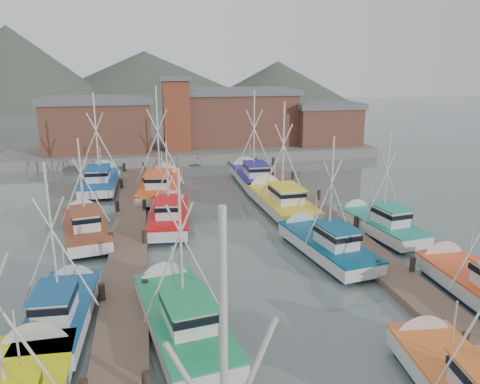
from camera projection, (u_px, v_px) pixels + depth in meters
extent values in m
plane|color=#546563|center=(258.00, 275.00, 25.50)|extent=(260.00, 260.00, 0.00)
cube|color=brown|center=(128.00, 253.00, 27.89)|extent=(2.20, 46.00, 0.40)
cylinder|color=black|center=(102.00, 299.00, 21.96)|extent=(0.30, 0.30, 1.50)
cylinder|color=black|center=(112.00, 244.00, 28.58)|extent=(0.30, 0.30, 1.50)
cylinder|color=black|center=(118.00, 210.00, 35.20)|extent=(0.30, 0.30, 1.50)
cylinder|color=black|center=(122.00, 187.00, 41.82)|extent=(0.30, 0.30, 1.50)
cylinder|color=black|center=(124.00, 170.00, 48.44)|extent=(0.30, 0.30, 1.50)
cylinder|color=black|center=(146.00, 295.00, 22.34)|extent=(0.30, 0.30, 1.50)
cylinder|color=black|center=(145.00, 242.00, 28.96)|extent=(0.30, 0.30, 1.50)
cylinder|color=black|center=(145.00, 209.00, 35.58)|extent=(0.30, 0.30, 1.50)
cylinder|color=black|center=(144.00, 186.00, 42.20)|extent=(0.30, 0.30, 1.50)
cylinder|color=black|center=(144.00, 170.00, 48.82)|extent=(0.30, 0.30, 1.50)
cube|color=brown|center=(348.00, 237.00, 30.56)|extent=(2.20, 46.00, 0.40)
cylinder|color=black|center=(464.00, 350.00, 18.01)|extent=(0.30, 0.30, 1.50)
cylinder|color=black|center=(377.00, 273.00, 24.63)|extent=(0.30, 0.30, 1.50)
cylinder|color=black|center=(328.00, 229.00, 31.25)|extent=(0.30, 0.30, 1.50)
cylinder|color=black|center=(295.00, 200.00, 37.86)|extent=(0.30, 0.30, 1.50)
cylinder|color=black|center=(273.00, 180.00, 44.48)|extent=(0.30, 0.30, 1.50)
cylinder|color=black|center=(256.00, 165.00, 51.10)|extent=(0.30, 0.30, 1.50)
cylinder|color=black|center=(412.00, 270.00, 25.01)|extent=(0.30, 0.30, 1.50)
cylinder|color=black|center=(356.00, 227.00, 31.63)|extent=(0.30, 0.30, 1.50)
cylinder|color=black|center=(319.00, 199.00, 38.24)|extent=(0.30, 0.30, 1.50)
cylinder|color=black|center=(293.00, 179.00, 44.86)|extent=(0.30, 0.30, 1.50)
cylinder|color=black|center=(273.00, 164.00, 51.48)|extent=(0.30, 0.30, 1.50)
cube|color=slate|center=(191.00, 148.00, 60.32)|extent=(44.00, 16.00, 1.20)
cube|color=brown|center=(99.00, 126.00, 55.45)|extent=(12.00, 8.00, 5.50)
cube|color=slate|center=(97.00, 100.00, 54.63)|extent=(12.72, 8.48, 0.70)
cube|color=brown|center=(237.00, 119.00, 60.48)|extent=(14.00, 9.00, 6.20)
cube|color=slate|center=(237.00, 91.00, 59.57)|extent=(14.84, 9.54, 0.70)
cube|color=brown|center=(325.00, 126.00, 59.96)|extent=(8.00, 6.00, 4.50)
cube|color=slate|center=(326.00, 105.00, 59.28)|extent=(8.48, 6.36, 0.70)
cube|color=brown|center=(176.00, 116.00, 54.94)|extent=(3.00, 3.00, 8.00)
cube|color=slate|center=(175.00, 79.00, 53.82)|extent=(3.60, 3.60, 0.50)
cone|color=#475042|center=(15.00, 107.00, 126.62)|extent=(110.00, 110.00, 42.00)
cone|color=#475042|center=(146.00, 101.00, 147.46)|extent=(140.00, 140.00, 30.00)
cone|color=#475042|center=(277.00, 101.00, 145.62)|extent=(90.00, 90.00, 24.00)
cone|color=silver|center=(416.00, 335.00, 18.86)|extent=(2.46, 1.31, 2.37)
cylinder|color=beige|center=(470.00, 329.00, 14.32)|extent=(2.03, 0.26, 4.43)
cylinder|color=beige|center=(454.00, 329.00, 16.07)|extent=(0.07, 0.07, 2.11)
cone|color=silver|center=(40.00, 345.00, 18.13)|extent=(2.68, 1.15, 2.66)
cylinder|color=beige|center=(20.00, 337.00, 13.28)|extent=(2.36, 0.14, 5.15)
cylinder|color=beige|center=(18.00, 346.00, 15.11)|extent=(0.08, 0.08, 2.56)
cube|color=black|center=(183.00, 334.00, 19.80)|extent=(3.57, 7.66, 0.70)
cube|color=silver|center=(183.00, 320.00, 19.63)|extent=(4.05, 8.71, 0.80)
cube|color=#199255|center=(182.00, 312.00, 19.53)|extent=(4.15, 8.80, 0.10)
cone|color=silver|center=(162.00, 282.00, 23.44)|extent=(2.76, 1.51, 2.62)
cube|color=silver|center=(188.00, 312.00, 18.47)|extent=(2.08, 2.75, 1.10)
cube|color=black|center=(188.00, 306.00, 18.41)|extent=(2.23, 3.02, 0.28)
cube|color=#199255|center=(188.00, 298.00, 18.31)|extent=(2.36, 3.20, 0.07)
cylinder|color=beige|center=(181.00, 244.00, 18.55)|extent=(0.13, 0.13, 6.19)
cylinder|color=beige|center=(168.00, 263.00, 18.56)|extent=(2.20, 0.45, 4.84)
cylinder|color=beige|center=(194.00, 259.00, 18.93)|extent=(2.20, 0.45, 4.84)
cylinder|color=beige|center=(173.00, 271.00, 20.56)|extent=(0.08, 0.08, 2.34)
cube|color=black|center=(326.00, 256.00, 27.81)|extent=(3.36, 7.26, 0.70)
cube|color=silver|center=(327.00, 246.00, 27.64)|extent=(3.81, 8.25, 0.80)
cube|color=#034C6F|center=(327.00, 240.00, 27.53)|extent=(3.90, 8.34, 0.10)
cone|color=silver|center=(296.00, 227.00, 31.26)|extent=(2.62, 1.48, 2.48)
cube|color=silver|center=(336.00, 236.00, 26.52)|extent=(1.96, 2.61, 1.10)
cube|color=black|center=(337.00, 233.00, 26.46)|extent=(2.10, 2.86, 0.28)
cube|color=#034C6F|center=(337.00, 227.00, 26.37)|extent=(2.23, 3.03, 0.07)
cylinder|color=beige|center=(331.00, 190.00, 26.57)|extent=(0.13, 0.13, 6.16)
cylinder|color=beige|center=(323.00, 203.00, 26.59)|extent=(2.19, 0.43, 4.82)
cylinder|color=beige|center=(338.00, 201.00, 26.94)|extent=(2.19, 0.43, 4.82)
cylinder|color=beige|center=(316.00, 213.00, 28.50)|extent=(0.07, 0.07, 2.22)
cube|color=black|center=(63.00, 327.00, 20.32)|extent=(2.33, 6.38, 0.70)
cube|color=silver|center=(62.00, 314.00, 20.15)|extent=(2.65, 7.25, 0.80)
cube|color=navy|center=(61.00, 306.00, 20.05)|extent=(2.72, 7.33, 0.10)
cone|color=silver|center=(77.00, 280.00, 23.60)|extent=(2.28, 1.20, 2.23)
cube|color=silver|center=(55.00, 304.00, 19.08)|extent=(1.54, 2.21, 1.10)
cube|color=black|center=(54.00, 299.00, 19.02)|extent=(1.64, 2.43, 0.28)
cube|color=navy|center=(53.00, 291.00, 18.92)|extent=(1.74, 2.58, 0.07)
cylinder|color=beige|center=(52.00, 238.00, 19.07)|extent=(0.11, 0.11, 6.31)
cylinder|color=beige|center=(42.00, 255.00, 19.20)|extent=(2.26, 0.18, 4.93)
cylinder|color=beige|center=(66.00, 254.00, 19.34)|extent=(2.26, 0.18, 4.93)
cylinder|color=beige|center=(64.00, 267.00, 20.95)|extent=(0.07, 0.07, 2.15)
cone|color=silver|center=(436.00, 259.00, 26.19)|extent=(2.58, 1.13, 2.56)
cylinder|color=beige|center=(471.00, 247.00, 23.26)|extent=(0.07, 0.07, 2.37)
cube|color=black|center=(170.00, 226.00, 33.10)|extent=(2.86, 7.14, 0.70)
cube|color=silver|center=(169.00, 217.00, 32.93)|extent=(3.25, 8.12, 0.80)
cube|color=red|center=(169.00, 212.00, 32.83)|extent=(3.33, 8.20, 0.10)
cone|color=silver|center=(171.00, 203.00, 36.77)|extent=(2.56, 1.31, 2.48)
cube|color=silver|center=(168.00, 208.00, 31.77)|extent=(1.80, 2.51, 1.10)
cube|color=black|center=(168.00, 205.00, 31.71)|extent=(1.92, 2.75, 0.28)
cube|color=red|center=(168.00, 200.00, 31.61)|extent=(2.04, 2.92, 0.07)
cylinder|color=beige|center=(167.00, 178.00, 32.02)|extent=(0.12, 0.12, 4.97)
cylinder|color=beige|center=(160.00, 186.00, 32.11)|extent=(1.80, 0.24, 3.89)
cylinder|color=beige|center=(175.00, 186.00, 32.23)|extent=(1.80, 0.24, 3.89)
cylinder|color=beige|center=(169.00, 190.00, 33.87)|extent=(0.07, 0.07, 2.21)
cube|color=black|center=(281.00, 210.00, 36.63)|extent=(3.13, 8.32, 0.70)
cube|color=silver|center=(281.00, 202.00, 36.46)|extent=(3.56, 9.45, 0.80)
cube|color=yellow|center=(281.00, 197.00, 36.36)|extent=(3.65, 9.55, 0.10)
cone|color=silver|center=(263.00, 189.00, 40.83)|extent=(2.96, 1.27, 2.90)
cube|color=silver|center=(286.00, 194.00, 35.16)|extent=(2.03, 2.89, 1.10)
cube|color=black|center=(287.00, 191.00, 35.10)|extent=(2.17, 3.18, 0.28)
cube|color=yellow|center=(287.00, 187.00, 35.01)|extent=(2.30, 3.37, 0.07)
cylinder|color=beige|center=(283.00, 151.00, 35.20)|extent=(0.14, 0.14, 7.36)
cylinder|color=beige|center=(276.00, 163.00, 35.29)|extent=(2.64, 0.25, 5.76)
cylinder|color=beige|center=(290.00, 162.00, 35.58)|extent=(2.64, 0.25, 5.76)
cylinder|color=beige|center=(275.00, 177.00, 37.59)|extent=(0.08, 0.08, 2.59)
cube|color=black|center=(87.00, 238.00, 30.77)|extent=(3.50, 7.26, 0.70)
cube|color=silver|center=(86.00, 229.00, 30.60)|extent=(3.98, 8.25, 0.80)
cube|color=brown|center=(85.00, 223.00, 30.50)|extent=(4.07, 8.34, 0.10)
cone|color=silver|center=(82.00, 213.00, 34.18)|extent=(2.63, 1.53, 2.47)
cube|color=silver|center=(86.00, 219.00, 29.50)|extent=(2.00, 2.63, 1.10)
cube|color=black|center=(85.00, 216.00, 29.43)|extent=(2.15, 2.88, 0.28)
cube|color=brown|center=(85.00, 210.00, 29.34)|extent=(2.28, 3.05, 0.07)
cylinder|color=beige|center=(81.00, 182.00, 29.61)|extent=(0.14, 0.14, 5.58)
cylinder|color=beige|center=(73.00, 193.00, 29.59)|extent=(1.99, 0.46, 4.37)
cylinder|color=beige|center=(91.00, 191.00, 29.98)|extent=(1.99, 0.46, 4.37)
cylinder|color=beige|center=(82.00, 199.00, 31.45)|extent=(0.08, 0.08, 2.37)
cube|color=black|center=(380.00, 235.00, 31.36)|extent=(2.99, 6.59, 0.70)
cube|color=silver|center=(381.00, 225.00, 31.19)|extent=(3.40, 7.49, 0.80)
cube|color=#1A9079|center=(382.00, 220.00, 31.09)|extent=(3.48, 7.57, 0.10)
cone|color=silver|center=(351.00, 212.00, 34.50)|extent=(2.42, 1.42, 2.28)
cube|color=silver|center=(390.00, 216.00, 30.15)|extent=(1.77, 2.36, 1.10)
cube|color=black|center=(391.00, 212.00, 30.09)|extent=(1.90, 2.59, 0.28)
cube|color=#1A9079|center=(391.00, 207.00, 29.99)|extent=(2.01, 2.74, 0.07)
cylinder|color=beige|center=(387.00, 178.00, 30.18)|extent=(0.12, 0.12, 5.85)
cylinder|color=beige|center=(379.00, 188.00, 30.20)|extent=(2.08, 0.38, 4.57)
cylinder|color=beige|center=(392.00, 187.00, 30.52)|extent=(2.08, 0.38, 4.57)
cylinder|color=beige|center=(371.00, 197.00, 31.94)|extent=(0.07, 0.07, 2.11)
cube|color=black|center=(161.00, 194.00, 41.04)|extent=(3.91, 8.48, 0.70)
cube|color=silver|center=(161.00, 187.00, 40.87)|extent=(4.45, 9.63, 0.80)
cube|color=#FF5613|center=(160.00, 183.00, 40.77)|extent=(4.55, 9.74, 0.10)
cone|color=silver|center=(167.00, 177.00, 45.37)|extent=(3.04, 1.54, 2.90)
cube|color=silver|center=(158.00, 180.00, 39.54)|extent=(2.29, 3.04, 1.10)
cube|color=black|center=(158.00, 177.00, 39.48)|extent=(2.45, 3.34, 0.28)
cube|color=#FF5613|center=(158.00, 173.00, 39.39)|extent=(2.60, 3.54, 0.07)
cylinder|color=beige|center=(158.00, 136.00, 39.49)|extent=(0.15, 0.15, 8.28)
cylinder|color=beige|center=(151.00, 147.00, 39.72)|extent=(2.93, 0.56, 6.47)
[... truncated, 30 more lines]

